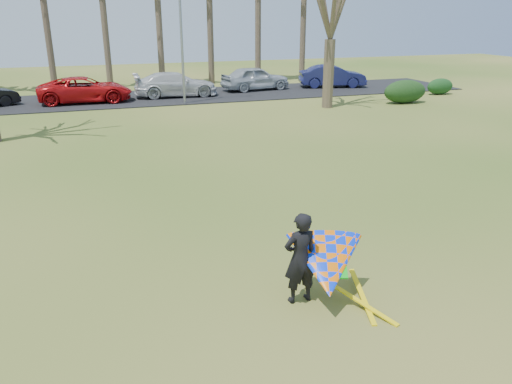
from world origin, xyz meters
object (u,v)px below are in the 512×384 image
object	(u,v)px
kite_flyer	(323,264)
streetlight	(184,30)
car_2	(85,90)
car_4	(255,78)
car_5	(332,76)
car_3	(176,84)

from	to	relation	value
kite_flyer	streetlight	bearing A→B (deg)	85.08
car_2	kite_flyer	bearing A→B (deg)	-170.33
car_4	car_5	size ratio (longest dim) A/B	1.01
streetlight	car_3	size ratio (longest dim) A/B	1.44
car_2	kite_flyer	xyz separation A→B (m)	(4.01, -26.03, 0.00)
car_2	car_4	xyz separation A→B (m)	(11.95, 1.64, 0.06)
car_2	car_3	distance (m)	5.89
car_4	car_5	xyz separation A→B (m)	(6.10, -0.41, -0.03)
car_4	car_3	bearing A→B (deg)	92.29
car_2	kite_flyer	distance (m)	26.33
car_2	car_4	size ratio (longest dim) A/B	1.14
streetlight	car_2	bearing A→B (deg)	158.77
streetlight	car_4	xyz separation A→B (m)	(5.91, 3.99, -3.55)
car_2	kite_flyer	size ratio (longest dim) A/B	2.40
streetlight	car_5	distance (m)	13.03
streetlight	car_2	distance (m)	7.42
car_3	kite_flyer	distance (m)	26.57
car_2	car_3	world-z (taller)	car_3
car_4	car_5	bearing A→B (deg)	-102.34
car_3	kite_flyer	size ratio (longest dim) A/B	2.33
streetlight	car_2	xyz separation A→B (m)	(-6.04, 2.35, -3.61)
car_3	car_5	distance (m)	12.21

